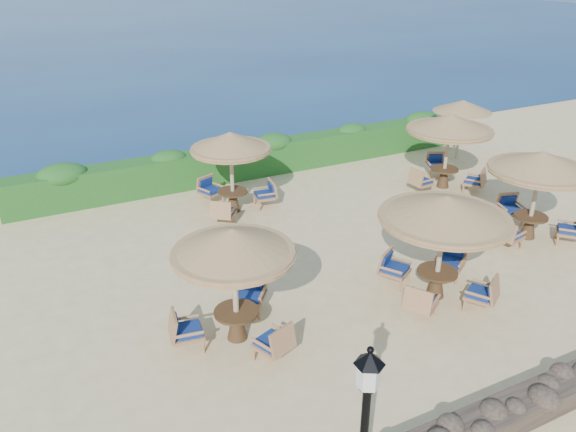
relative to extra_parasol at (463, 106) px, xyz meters
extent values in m
plane|color=beige|center=(-7.80, -5.20, -2.17)|extent=(120.00, 120.00, 0.00)
plane|color=navy|center=(-7.80, 64.80, -2.17)|extent=(160.00, 160.00, 0.00)
cube|color=#194E19|center=(-7.80, 2.00, -1.57)|extent=(18.00, 0.90, 1.20)
cube|color=brown|center=(-7.80, -11.40, -1.95)|extent=(15.00, 0.65, 0.44)
cylinder|color=silver|center=(-12.60, -12.00, 0.81)|extent=(0.30, 0.30, 0.36)
cone|color=black|center=(-12.60, -12.00, 1.05)|extent=(0.40, 0.40, 0.18)
cylinder|color=tan|center=(0.00, 0.00, -1.07)|extent=(0.10, 0.10, 2.20)
cone|color=olive|center=(0.00, 0.00, 0.01)|extent=(2.30, 2.30, 0.45)
cylinder|color=tan|center=(-12.40, -6.96, -0.97)|extent=(0.12, 0.12, 2.40)
cone|color=olive|center=(-12.40, -6.96, 0.21)|extent=(2.58, 2.58, 0.55)
cylinder|color=olive|center=(-12.40, -6.96, -0.07)|extent=(2.52, 2.52, 0.14)
cylinder|color=#49301A|center=(-12.40, -6.96, -1.49)|extent=(0.96, 0.96, 0.06)
cone|color=#49301A|center=(-12.40, -6.96, -1.84)|extent=(0.44, 0.44, 0.64)
cylinder|color=tan|center=(-7.47, -7.58, -0.97)|extent=(0.12, 0.12, 2.40)
cone|color=olive|center=(-7.47, -7.58, 0.21)|extent=(3.07, 3.07, 0.55)
cylinder|color=olive|center=(-7.47, -7.58, -0.07)|extent=(3.01, 3.01, 0.14)
cylinder|color=#49301A|center=(-7.47, -7.58, -1.49)|extent=(0.96, 0.96, 0.06)
cone|color=#49301A|center=(-7.47, -7.58, -1.84)|extent=(0.44, 0.44, 0.64)
cylinder|color=tan|center=(-2.97, -6.35, -0.97)|extent=(0.12, 0.12, 2.40)
cone|color=olive|center=(-2.97, -6.35, 0.21)|extent=(2.89, 2.89, 0.55)
cylinder|color=olive|center=(-2.97, -6.35, -0.07)|extent=(2.84, 2.84, 0.14)
cylinder|color=#49301A|center=(-2.97, -6.35, -1.49)|extent=(0.96, 0.96, 0.06)
cone|color=#49301A|center=(-2.97, -6.35, -1.84)|extent=(0.44, 0.44, 0.64)
cylinder|color=tan|center=(-10.02, -0.71, -0.97)|extent=(0.12, 0.12, 2.40)
cone|color=olive|center=(-10.02, -0.71, 0.21)|extent=(2.52, 2.52, 0.55)
cylinder|color=olive|center=(-10.02, -0.71, -0.07)|extent=(2.47, 2.47, 0.14)
cylinder|color=#49301A|center=(-10.02, -0.71, -1.49)|extent=(0.96, 0.96, 0.06)
cone|color=#49301A|center=(-10.02, -0.71, -1.84)|extent=(0.44, 0.44, 0.64)
cylinder|color=tan|center=(-2.54, -2.14, -0.97)|extent=(0.12, 0.12, 2.40)
cone|color=olive|center=(-2.54, -2.14, 0.21)|extent=(2.96, 2.96, 0.55)
cylinder|color=olive|center=(-2.54, -2.14, -0.07)|extent=(2.90, 2.90, 0.14)
cylinder|color=#49301A|center=(-2.54, -2.14, -1.49)|extent=(0.96, 0.96, 0.06)
cone|color=#49301A|center=(-2.54, -2.14, -1.84)|extent=(0.44, 0.44, 0.64)
camera|label=1|loc=(-15.87, -16.33, 5.43)|focal=35.00mm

